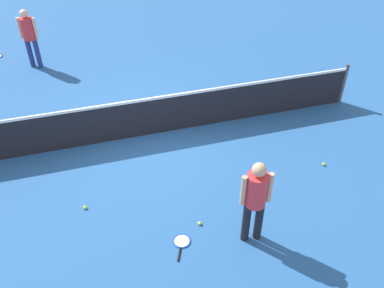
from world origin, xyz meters
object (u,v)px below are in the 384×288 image
object	(u,v)px
player_far_side	(29,34)
tennis_ball_by_net	(200,223)
tennis_racket_near_player	(181,242)
tennis_ball_midcourt	(324,164)
tennis_ball_baseline	(85,207)
player_near_side	(256,197)

from	to	relation	value
player_far_side	tennis_ball_by_net	distance (m)	7.68
tennis_racket_near_player	tennis_ball_by_net	world-z (taller)	tennis_ball_by_net
tennis_ball_midcourt	tennis_ball_baseline	bearing A→B (deg)	178.22
player_near_side	tennis_ball_baseline	bearing A→B (deg)	151.05
tennis_ball_by_net	tennis_ball_midcourt	world-z (taller)	same
player_near_side	tennis_racket_near_player	world-z (taller)	player_near_side
tennis_racket_near_player	tennis_ball_midcourt	world-z (taller)	tennis_ball_midcourt
tennis_ball_midcourt	tennis_ball_baseline	xyz separation A→B (m)	(-4.93, 0.15, 0.00)
player_near_side	player_far_side	distance (m)	8.41
tennis_racket_near_player	player_far_side	bearing A→B (deg)	107.87
player_far_side	tennis_ball_by_net	bearing A→B (deg)	-68.43
tennis_ball_by_net	tennis_ball_midcourt	xyz separation A→B (m)	(2.98, 0.82, 0.00)
player_near_side	tennis_racket_near_player	distance (m)	1.57
player_far_side	tennis_racket_near_player	bearing A→B (deg)	-72.13
player_near_side	tennis_racket_near_player	bearing A→B (deg)	169.14
tennis_ball_by_net	tennis_ball_midcourt	bearing A→B (deg)	15.40
player_near_side	tennis_ball_baseline	xyz separation A→B (m)	(-2.72, 1.50, -0.98)
player_far_side	tennis_ball_by_net	world-z (taller)	player_far_side
player_far_side	tennis_ball_midcourt	distance (m)	8.58
player_far_side	tennis_ball_midcourt	xyz separation A→B (m)	(5.78, -6.26, -0.98)
tennis_ball_baseline	tennis_ball_by_net	bearing A→B (deg)	-26.55
player_near_side	tennis_ball_midcourt	world-z (taller)	player_near_side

